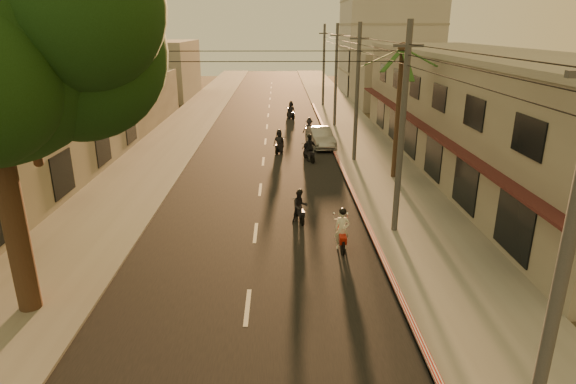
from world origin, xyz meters
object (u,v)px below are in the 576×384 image
scooter_far_a (279,142)px  scooter_far_c (291,111)px  scooter_far_b (309,129)px  scooter_red (342,231)px  parked_car (320,137)px  palm_tree (402,56)px  scooter_mid_a (300,207)px  scooter_mid_b (309,149)px

scooter_far_a → scooter_far_c: 13.81m
scooter_far_b → scooter_red: bearing=-102.3°
scooter_far_b → scooter_far_c: (-1.24, 9.27, -0.02)m
scooter_far_a → parked_car: 3.66m
palm_tree → parked_car: size_ratio=1.77×
scooter_mid_a → palm_tree: bearing=37.0°
scooter_mid_b → scooter_far_a: bearing=114.3°
scooter_far_a → scooter_far_c: size_ratio=1.00×
scooter_far_c → scooter_far_b: bearing=-105.0°
scooter_far_b → scooter_mid_a: bearing=-107.5°
scooter_far_b → parked_car: (0.70, -2.62, -0.08)m
palm_tree → scooter_mid_b: 8.93m
scooter_mid_b → parked_car: (1.11, 4.12, -0.13)m
palm_tree → scooter_mid_b: (-4.86, 4.06, -6.29)m
scooter_red → scooter_far_c: size_ratio=1.04×
palm_tree → scooter_far_a: size_ratio=4.66×
scooter_red → scooter_far_b: scooter_red is taller
palm_tree → scooter_mid_a: bearing=-131.9°
palm_tree → scooter_far_b: bearing=112.4°
palm_tree → parked_car: (-3.76, 8.18, -6.42)m
palm_tree → scooter_mid_b: size_ratio=4.34×
palm_tree → scooter_far_c: palm_tree is taller
scooter_red → scooter_far_c: scooter_red is taller
scooter_red → scooter_mid_b: (-0.50, 13.67, 0.08)m
scooter_mid_a → scooter_mid_b: size_ratio=0.86×
scooter_mid_b → scooter_far_a: scooter_mid_b is taller
scooter_red → scooter_far_a: 16.13m
scooter_red → scooter_far_b: bearing=91.0°
scooter_far_a → parked_car: scooter_far_a is taller
scooter_mid_b → parked_car: size_ratio=0.41×
palm_tree → parked_car: 11.06m
scooter_mid_a → scooter_mid_b: bearing=73.0°
scooter_red → scooter_mid_a: bearing=119.3°
scooter_mid_a → scooter_far_c: (0.28, 26.72, 0.07)m
scooter_far_b → palm_tree: bearing=-80.1°
scooter_red → scooter_mid_a: (-1.61, 2.95, -0.05)m
parked_car → scooter_far_c: 12.04m
palm_tree → scooter_mid_b: bearing=140.1°
scooter_far_a → scooter_far_c: (1.21, 13.75, 0.00)m
scooter_far_a → parked_car: (3.15, 1.87, -0.07)m
parked_car → scooter_far_c: bearing=91.3°
parked_car → scooter_mid_b: bearing=-113.0°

